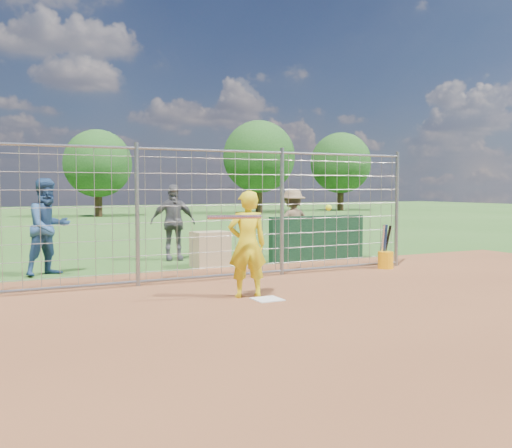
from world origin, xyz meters
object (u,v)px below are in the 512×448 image
bystander_c (293,223)px  bystander_a (48,227)px  batter (247,244)px  equipment_bin (210,249)px  bystander_b (173,222)px  bucket_with_bats (385,258)px

bystander_c → bystander_a: bearing=4.5°
batter → bystander_a: size_ratio=0.88×
batter → equipment_bin: bearing=-91.4°
batter → bystander_b: (0.46, 5.14, 0.07)m
bystander_c → equipment_bin: bystander_c is taller
batter → bystander_c: 5.56m
bystander_c → bucket_with_bats: bystander_c is taller
bystander_a → bystander_c: 6.03m
bystander_b → bucket_with_bats: bearing=-33.8°
bystander_b → equipment_bin: bearing=-66.4°
batter → bucket_with_bats: size_ratio=1.79×
batter → bucket_with_bats: (4.19, 1.62, -0.63)m
bucket_with_bats → equipment_bin: bearing=148.9°
bystander_c → batter: bearing=52.6°
bystander_a → bucket_with_bats: bearing=-45.6°
bystander_c → bucket_with_bats: size_ratio=1.80×
bystander_a → equipment_bin: (3.42, -0.34, -0.59)m
equipment_bin → bucket_with_bats: size_ratio=0.82×
bystander_a → bystander_c: (6.01, 0.40, -0.11)m
bystander_a → batter: bearing=-83.3°
bucket_with_bats → bystander_b: bearing=136.6°
bystander_a → bucket_with_bats: size_ratio=2.03×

